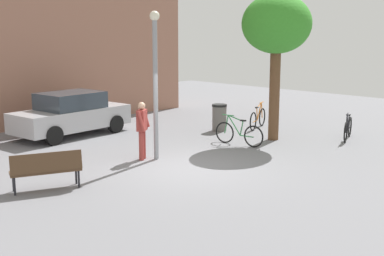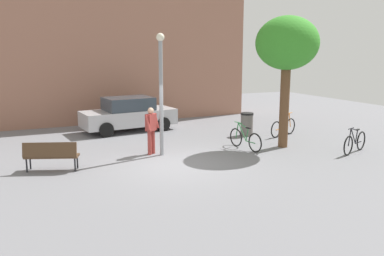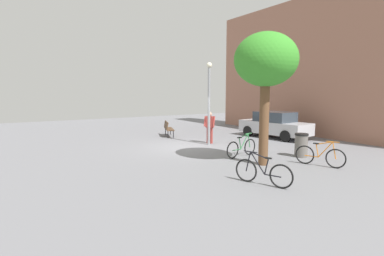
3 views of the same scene
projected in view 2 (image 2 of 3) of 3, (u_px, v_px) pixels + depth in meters
ground_plane at (176, 165)px, 12.89m from camera, size 36.00×36.00×0.00m
building_facade at (107, 38)px, 20.44m from camera, size 14.98×2.00×8.50m
lamppost at (161, 85)px, 13.64m from camera, size 0.28×0.28×4.20m
person_by_lamppost at (151, 127)px, 14.03m from camera, size 0.62×0.52×1.67m
park_bench at (51, 154)px, 12.09m from camera, size 1.66×1.01×0.92m
plaza_tree at (287, 45)px, 14.57m from camera, size 2.31×2.31×4.88m
bicycle_orange at (283, 127)px, 17.20m from camera, size 1.72×0.66×0.97m
bicycle_black at (355, 142)px, 14.32m from camera, size 1.71×0.70×0.97m
bicycle_green at (245, 139)px, 14.85m from camera, size 0.31×1.80×0.97m
parked_car_silver at (129, 114)px, 18.21m from camera, size 4.36×2.16×1.55m
trash_bin at (247, 124)px, 17.24m from camera, size 0.56×0.56×1.00m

